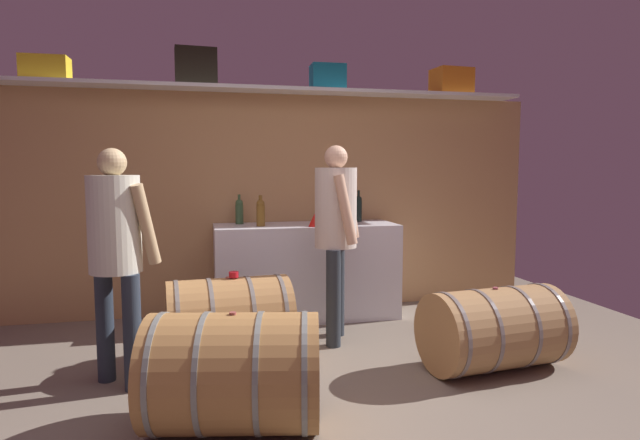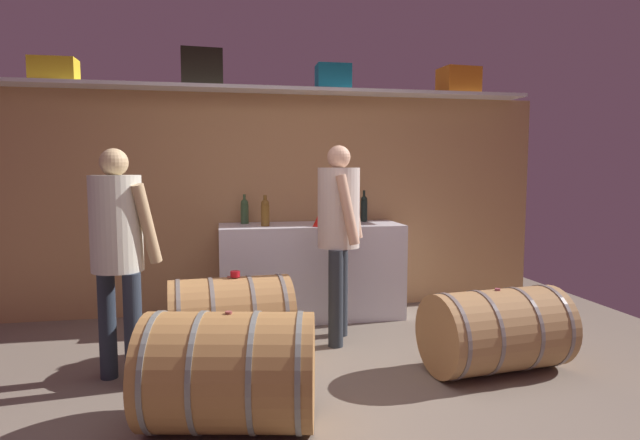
# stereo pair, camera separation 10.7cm
# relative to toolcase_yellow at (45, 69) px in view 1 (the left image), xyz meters

# --- Properties ---
(ground_plane) EXTENTS (6.62, 7.83, 0.02)m
(ground_plane) POSITION_rel_toolcase_yellow_xyz_m (1.84, -1.59, -2.22)
(ground_plane) COLOR #746759
(back_wall_panel) EXTENTS (5.42, 0.10, 2.08)m
(back_wall_panel) POSITION_rel_toolcase_yellow_xyz_m (1.84, 0.15, -1.17)
(back_wall_panel) COLOR tan
(back_wall_panel) RESTS_ON ground
(high_shelf_board) EXTENTS (4.99, 0.40, 0.03)m
(high_shelf_board) POSITION_rel_toolcase_yellow_xyz_m (1.84, 0.00, -0.12)
(high_shelf_board) COLOR white
(high_shelf_board) RESTS_ON back_wall_panel
(toolcase_yellow) EXTENTS (0.37, 0.22, 0.20)m
(toolcase_yellow) POSITION_rel_toolcase_yellow_xyz_m (0.00, 0.00, 0.00)
(toolcase_yellow) COLOR yellow
(toolcase_yellow) RESTS_ON high_shelf_board
(toolcase_black) EXTENTS (0.37, 0.21, 0.33)m
(toolcase_black) POSITION_rel_toolcase_yellow_xyz_m (1.23, 0.00, 0.06)
(toolcase_black) COLOR black
(toolcase_black) RESTS_ON high_shelf_board
(toolcase_teal) EXTENTS (0.32, 0.23, 0.24)m
(toolcase_teal) POSITION_rel_toolcase_yellow_xyz_m (2.44, 0.00, 0.02)
(toolcase_teal) COLOR #127088
(toolcase_teal) RESTS_ON high_shelf_board
(toolcase_orange) EXTENTS (0.38, 0.31, 0.25)m
(toolcase_orange) POSITION_rel_toolcase_yellow_xyz_m (3.70, 0.00, 0.03)
(toolcase_orange) COLOR orange
(toolcase_orange) RESTS_ON high_shelf_board
(work_cabinet) EXTENTS (1.67, 0.58, 0.87)m
(work_cabinet) POSITION_rel_toolcase_yellow_xyz_m (2.19, -0.20, -1.78)
(work_cabinet) COLOR white
(work_cabinet) RESTS_ON ground
(wine_bottle_dark) EXTENTS (0.07, 0.07, 0.30)m
(wine_bottle_dark) POSITION_rel_toolcase_yellow_xyz_m (2.73, -0.06, -1.21)
(wine_bottle_dark) COLOR black
(wine_bottle_dark) RESTS_ON work_cabinet
(wine_bottle_green) EXTENTS (0.07, 0.07, 0.27)m
(wine_bottle_green) POSITION_rel_toolcase_yellow_xyz_m (1.59, -0.03, -1.22)
(wine_bottle_green) COLOR #345230
(wine_bottle_green) RESTS_ON work_cabinet
(wine_bottle_amber) EXTENTS (0.08, 0.08, 0.28)m
(wine_bottle_amber) POSITION_rel_toolcase_yellow_xyz_m (1.76, -0.27, -1.22)
(wine_bottle_amber) COLOR brown
(wine_bottle_amber) RESTS_ON work_cabinet
(wine_glass) EXTENTS (0.08, 0.08, 0.13)m
(wine_glass) POSITION_rel_toolcase_yellow_xyz_m (2.42, -0.27, -1.26)
(wine_glass) COLOR white
(wine_glass) RESTS_ON work_cabinet
(red_funnel) EXTENTS (0.11, 0.11, 0.11)m
(red_funnel) POSITION_rel_toolcase_yellow_xyz_m (2.22, -0.41, -1.29)
(red_funnel) COLOR red
(red_funnel) RESTS_ON work_cabinet
(wine_barrel_near) EXTENTS (0.89, 0.67, 0.62)m
(wine_barrel_near) POSITION_rel_toolcase_yellow_xyz_m (1.43, -1.23, -1.90)
(wine_barrel_near) COLOR #A67644
(wine_barrel_near) RESTS_ON ground
(wine_barrel_far) EXTENTS (0.99, 0.66, 0.57)m
(wine_barrel_far) POSITION_rel_toolcase_yellow_xyz_m (3.19, -1.74, -1.93)
(wine_barrel_far) COLOR #A27649
(wine_barrel_far) RESTS_ON ground
(wine_barrel_flank) EXTENTS (0.99, 0.78, 0.64)m
(wine_barrel_flank) POSITION_rel_toolcase_yellow_xyz_m (1.40, -2.22, -1.90)
(wine_barrel_flank) COLOR #9F6F3D
(wine_barrel_flank) RESTS_ON ground
(tasting_cup) EXTENTS (0.07, 0.07, 0.04)m
(tasting_cup) POSITION_rel_toolcase_yellow_xyz_m (1.46, -1.23, -1.58)
(tasting_cup) COLOR red
(tasting_cup) RESTS_ON wine_barrel_near
(winemaker_pouring) EXTENTS (0.45, 0.44, 1.50)m
(winemaker_pouring) POSITION_rel_toolcase_yellow_xyz_m (0.73, -1.46, -1.29)
(winemaker_pouring) COLOR #27303D
(winemaker_pouring) RESTS_ON ground
(visitor_tasting) EXTENTS (0.41, 0.49, 1.56)m
(visitor_tasting) POSITION_rel_toolcase_yellow_xyz_m (2.29, -0.92, -1.26)
(visitor_tasting) COLOR #272D35
(visitor_tasting) RESTS_ON ground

